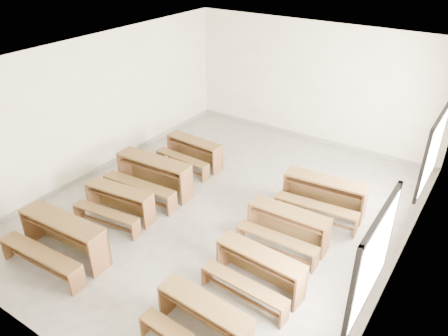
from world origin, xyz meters
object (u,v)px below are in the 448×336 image
Objects in this scene: desk_set_2 at (153,173)px; desk_set_6 at (287,225)px; desk_set_5 at (259,268)px; desk_set_3 at (193,151)px; desk_set_7 at (323,194)px; desk_set_0 at (62,236)px; desk_set_1 at (119,201)px; desk_set_4 at (202,318)px.

desk_set_6 is (3.29, 0.02, -0.06)m from desk_set_2.
desk_set_6 is (-0.14, 1.31, 0.00)m from desk_set_5.
desk_set_2 is 1.19× the size of desk_set_3.
desk_set_2 is 1.05× the size of desk_set_7.
desk_set_1 is (-0.07, 1.43, -0.08)m from desk_set_0.
desk_set_1 is 1.01× the size of desk_set_3.
desk_set_3 is 0.88× the size of desk_set_7.
desk_set_5 is (3.45, -2.78, 0.01)m from desk_set_3.
desk_set_3 is 3.47m from desk_set_7.
desk_set_3 is at bearing 154.64° from desk_set_6.
desk_set_2 is 1.16× the size of desk_set_5.
desk_set_0 reaches higher than desk_set_3.
desk_set_6 is at bearing 12.87° from desk_set_1.
desk_set_6 is 1.34m from desk_set_7.
desk_set_2 is at bearing 87.27° from desk_set_1.
desk_set_4 is at bearing -91.76° from desk_set_6.
desk_set_5 reaches higher than desk_set_1.
desk_set_7 is at bearing 29.50° from desk_set_1.
desk_set_1 is 3.41m from desk_set_6.
desk_set_2 is at bearing 90.76° from desk_set_0.
desk_set_0 is at bearing -134.75° from desk_set_7.
desk_set_2 is 3.66m from desk_set_5.
desk_set_0 reaches higher than desk_set_7.
desk_set_0 is 1.16× the size of desk_set_1.
desk_set_7 is at bearing 90.61° from desk_set_4.
desk_set_2 reaches higher than desk_set_4.
desk_set_6 reaches higher than desk_set_3.
desk_set_3 reaches higher than desk_set_1.
desk_set_1 is 3.52m from desk_set_4.
desk_set_5 is at bearing -23.85° from desk_set_2.
desk_set_4 is (3.12, -0.06, -0.07)m from desk_set_0.
desk_set_4 is (3.29, -4.11, -0.00)m from desk_set_3.
desk_set_3 is (-0.10, 2.62, 0.01)m from desk_set_1.
desk_set_0 is 3.12m from desk_set_4.
desk_set_4 is at bearing -41.87° from desk_set_2.
desk_set_2 is at bearing 178.92° from desk_set_6.
desk_set_7 is at bearing 0.88° from desk_set_3.
desk_set_2 reaches higher than desk_set_5.
desk_set_7 is (3.37, 2.48, 0.06)m from desk_set_1.
desk_set_7 is at bearing 81.65° from desk_set_6.
desk_set_5 is at bearing 18.55° from desk_set_0.
desk_set_5 is 0.90× the size of desk_set_7.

